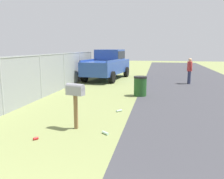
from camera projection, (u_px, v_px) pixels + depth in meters
mailbox at (75, 93)px, 6.53m from camera, size 0.34×0.55×1.28m
pickup_truck at (108, 63)px, 17.05m from camera, size 5.54×2.69×2.09m
trash_bin at (140, 86)px, 11.14m from camera, size 0.62×0.62×0.92m
pedestrian at (190, 69)px, 14.73m from camera, size 0.47×0.30×1.60m
fence_section at (40, 75)px, 10.49m from camera, size 16.31×0.07×1.95m
litter_bottle_near_hydrant at (105, 133)px, 6.25m from camera, size 0.19×0.21×0.07m
litter_can_far_scatter at (36, 138)px, 5.88m from camera, size 0.14×0.12×0.07m
litter_bottle_midfield_a at (119, 111)px, 8.45m from camera, size 0.20×0.21×0.07m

